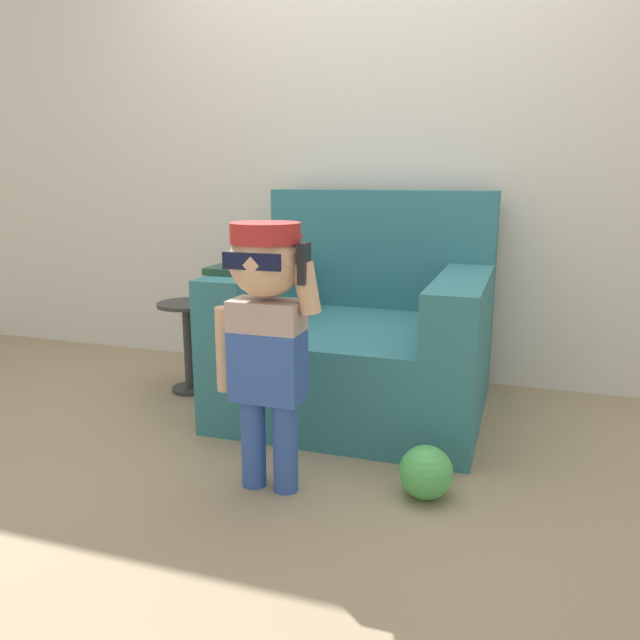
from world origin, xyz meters
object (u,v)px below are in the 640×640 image
(person_child, at_px, (266,316))
(toy_ball, at_px, (426,472))
(side_table, at_px, (189,338))
(armchair, at_px, (361,336))

(person_child, bearing_deg, toy_ball, 10.94)
(toy_ball, bearing_deg, side_table, 151.65)
(armchair, xyz_separation_m, side_table, (-0.88, -0.08, -0.06))
(person_child, xyz_separation_m, toy_ball, (0.53, 0.10, -0.53))
(armchair, bearing_deg, person_child, -95.83)
(side_table, xyz_separation_m, toy_ball, (1.32, -0.71, -0.19))
(person_child, relative_size, side_table, 2.02)
(armchair, bearing_deg, toy_ball, -60.92)
(toy_ball, bearing_deg, person_child, -169.06)
(person_child, height_order, toy_ball, person_child)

